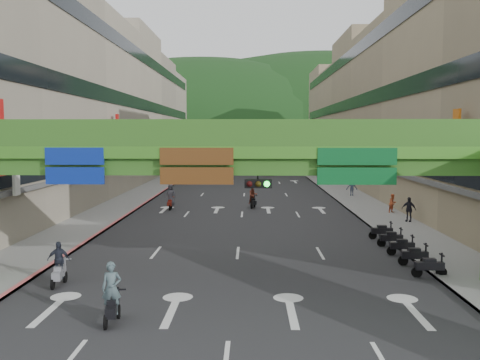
{
  "coord_description": "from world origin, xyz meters",
  "views": [
    {
      "loc": [
        0.7,
        -16.74,
        6.51
      ],
      "look_at": [
        0.0,
        18.0,
        3.5
      ],
      "focal_mm": 40.0,
      "sensor_mm": 36.0,
      "label": 1
    }
  ],
  "objects": [
    {
      "name": "bunting_string",
      "position": [
        0.0,
        30.0,
        5.96
      ],
      "size": [
        26.0,
        0.36,
        0.47
      ],
      "color": "black",
      "rests_on": "ground"
    },
    {
      "name": "overpass_far",
      "position": [
        0.0,
        65.0,
        5.4
      ],
      "size": [
        28.0,
        2.2,
        7.1
      ],
      "color": "#4C9E2D",
      "rests_on": "ground"
    },
    {
      "name": "scooter_rider_near",
      "position": [
        -4.04,
        1.0,
        1.02
      ],
      "size": [
        0.72,
        1.6,
        2.16
      ],
      "color": "black",
      "rests_on": "ground"
    },
    {
      "name": "sidewalk_right",
      "position": [
        11.0,
        50.0,
        0.07
      ],
      "size": [
        4.0,
        140.0,
        0.15
      ],
      "primitive_type": "cube",
      "color": "gray",
      "rests_on": "ground"
    },
    {
      "name": "building_row_right",
      "position": [
        18.93,
        50.0,
        9.46
      ],
      "size": [
        12.8,
        95.0,
        19.0
      ],
      "color": "gray",
      "rests_on": "ground"
    },
    {
      "name": "overpass_near",
      "position": [
        0.93,
        5.38,
        5.21
      ],
      "size": [
        28.0,
        12.27,
        7.1
      ],
      "color": "#4C9E2D",
      "rests_on": "ground"
    },
    {
      "name": "hill_right",
      "position": [
        25.0,
        180.0,
        0.0
      ],
      "size": [
        208.0,
        176.0,
        128.0
      ],
      "primitive_type": "ellipsoid",
      "color": "#1C4419",
      "rests_on": "ground"
    },
    {
      "name": "pedestrian_blue",
      "position": [
        11.14,
        38.25,
        0.88
      ],
      "size": [
        0.88,
        0.63,
        1.76
      ],
      "primitive_type": "imported",
      "rotation": [
        0.0,
        0.0,
        3.01
      ],
      "color": "#303A52",
      "rests_on": "ground"
    },
    {
      "name": "pedestrian_dark",
      "position": [
        12.2,
        21.98,
        0.89
      ],
      "size": [
        1.1,
        0.95,
        1.78
      ],
      "primitive_type": "imported",
      "rotation": [
        0.0,
        0.0,
        -0.6
      ],
      "color": "black",
      "rests_on": "ground"
    },
    {
      "name": "building_row_left",
      "position": [
        -18.93,
        50.0,
        9.46
      ],
      "size": [
        12.8,
        95.0,
        19.0
      ],
      "color": "#9E937F",
      "rests_on": "ground"
    },
    {
      "name": "scooter_rider_mid",
      "position": [
        0.9,
        29.74,
        1.03
      ],
      "size": [
        0.92,
        1.58,
        2.0
      ],
      "color": "black",
      "rests_on": "ground"
    },
    {
      "name": "scooter_rider_far",
      "position": [
        -6.2,
        28.68,
        1.13
      ],
      "size": [
        0.93,
        1.6,
        2.21
      ],
      "color": "maroon",
      "rests_on": "ground"
    },
    {
      "name": "car_silver",
      "position": [
        -3.96,
        63.19,
        0.76
      ],
      "size": [
        1.78,
        4.68,
        1.52
      ],
      "primitive_type": "imported",
      "rotation": [
        0.0,
        0.0,
        -0.04
      ],
      "color": "#939399",
      "rests_on": "ground"
    },
    {
      "name": "parked_scooter_row",
      "position": [
        8.8,
        11.58,
        0.52
      ],
      "size": [
        1.6,
        9.35,
        1.08
      ],
      "color": "black",
      "rests_on": "ground"
    },
    {
      "name": "hill_left",
      "position": [
        -15.0,
        160.0,
        0.0
      ],
      "size": [
        168.0,
        140.0,
        112.0
      ],
      "primitive_type": "ellipsoid",
      "color": "#1C4419",
      "rests_on": "ground"
    },
    {
      "name": "pedestrian_red",
      "position": [
        12.2,
        26.35,
        0.76
      ],
      "size": [
        0.93,
        0.89,
        1.52
      ],
      "primitive_type": "imported",
      "rotation": [
        0.0,
        0.0,
        0.6
      ],
      "color": "#CB582E",
      "rests_on": "ground"
    },
    {
      "name": "ground",
      "position": [
        0.0,
        0.0,
        0.0
      ],
      "size": [
        320.0,
        320.0,
        0.0
      ],
      "primitive_type": "plane",
      "color": "black",
      "rests_on": "ground"
    },
    {
      "name": "sidewalk_left",
      "position": [
        -11.0,
        50.0,
        0.07
      ],
      "size": [
        4.0,
        140.0,
        0.15
      ],
      "primitive_type": "cube",
      "color": "gray",
      "rests_on": "ground"
    },
    {
      "name": "road_slab",
      "position": [
        0.0,
        50.0,
        0.01
      ],
      "size": [
        18.0,
        140.0,
        0.02
      ],
      "primitive_type": "cube",
      "color": "#28282B",
      "rests_on": "ground"
    },
    {
      "name": "car_yellow",
      "position": [
        3.36,
        67.72,
        0.72
      ],
      "size": [
        2.29,
        4.41,
        1.43
      ],
      "primitive_type": "imported",
      "rotation": [
        0.0,
        0.0,
        0.15
      ],
      "color": "orange",
      "rests_on": "ground"
    },
    {
      "name": "scooter_rider_left",
      "position": [
        -7.5,
        5.5,
        0.96
      ],
      "size": [
        0.98,
        1.6,
        1.94
      ],
      "color": "gray",
      "rests_on": "ground"
    },
    {
      "name": "curb_left",
      "position": [
        -9.1,
        50.0,
        0.09
      ],
      "size": [
        0.2,
        140.0,
        0.18
      ],
      "primitive_type": "cube",
      "color": "#CC5959",
      "rests_on": "ground"
    },
    {
      "name": "curb_right",
      "position": [
        9.1,
        50.0,
        0.09
      ],
      "size": [
        0.2,
        140.0,
        0.18
      ],
      "primitive_type": "cube",
      "color": "gray",
      "rests_on": "ground"
    }
  ]
}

